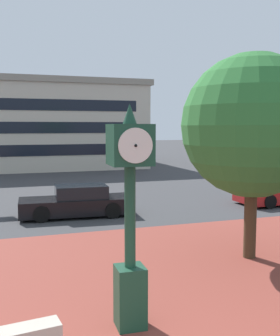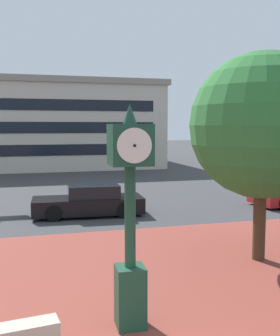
% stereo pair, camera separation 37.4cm
% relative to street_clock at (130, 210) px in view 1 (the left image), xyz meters
% --- Properties ---
extents(street_clock, '(0.75, 0.84, 4.06)m').
position_rel_street_clock_xyz_m(street_clock, '(0.00, 0.00, 0.00)').
color(street_clock, '#19422D').
rests_on(street_clock, ground).
extents(plaza_tree, '(4.22, 3.93, 5.66)m').
position_rel_street_clock_xyz_m(plaza_tree, '(4.56, 2.86, 1.43)').
color(plaza_tree, '#42301E').
rests_on(plaza_tree, ground).
extents(car_street_mid, '(4.59, 2.00, 1.28)m').
position_rel_street_clock_xyz_m(car_street_mid, '(0.66, 9.56, -1.60)').
color(car_street_mid, black).
rests_on(car_street_mid, ground).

